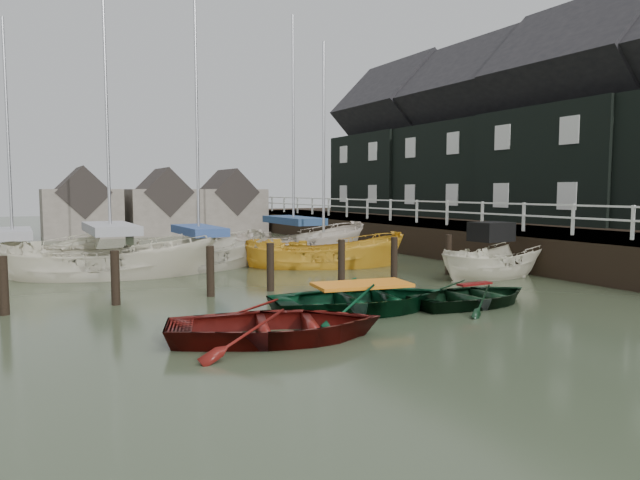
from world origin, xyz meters
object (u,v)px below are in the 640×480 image
sailboat_d (294,255)px  rowboat_red (277,340)px  motorboat (494,274)px  sailboat_b (200,267)px  sailboat_c (324,266)px  rowboat_dkgreen (474,305)px  sailboat_a (112,274)px  rowboat_green (362,312)px  sailboat_e (14,271)px

sailboat_d → rowboat_red: bearing=158.3°
motorboat → sailboat_d: (-3.29, 8.82, -0.02)m
sailboat_b → sailboat_c: size_ratio=1.20×
motorboat → sailboat_b: (-8.22, 6.69, -0.02)m
rowboat_dkgreen → sailboat_a: 12.11m
rowboat_red → sailboat_a: bearing=26.8°
rowboat_red → rowboat_green: rowboat_green is taller
rowboat_green → motorboat: motorboat is taller
rowboat_red → sailboat_e: (-4.51, 12.78, 0.06)m
motorboat → sailboat_e: (-14.32, 8.81, -0.02)m
rowboat_dkgreen → motorboat: motorboat is taller
rowboat_red → sailboat_e: size_ratio=0.42×
rowboat_red → motorboat: size_ratio=0.90×
sailboat_e → sailboat_d: bearing=-99.3°
sailboat_b → rowboat_dkgreen: bearing=-176.7°
sailboat_e → sailboat_a: bearing=-139.4°
rowboat_green → sailboat_e: bearing=42.4°
sailboat_a → sailboat_d: (8.09, 2.48, 0.00)m
rowboat_red → rowboat_green: size_ratio=0.96×
rowboat_green → sailboat_c: 8.31m
sailboat_d → sailboat_e: size_ratio=1.18×
sailboat_b → sailboat_d: sailboat_d is taller
rowboat_dkgreen → sailboat_c: (0.15, 8.33, 0.01)m
rowboat_green → sailboat_d: size_ratio=0.37×
sailboat_b → sailboat_c: sailboat_b is taller
rowboat_dkgreen → sailboat_a: bearing=36.8°
sailboat_b → sailboat_d: size_ratio=0.98×
sailboat_a → sailboat_b: size_ratio=0.92×
rowboat_green → sailboat_c: bearing=-12.9°
rowboat_red → rowboat_dkgreen: size_ratio=1.18×
sailboat_a → sailboat_b: (3.16, 0.34, 0.01)m
rowboat_green → sailboat_d: bearing=-8.4°
sailboat_d → sailboat_a: bearing=112.3°
rowboat_red → rowboat_green: 3.18m
rowboat_dkgreen → rowboat_red: bearing=96.1°
rowboat_green → sailboat_a: bearing=35.9°
sailboat_c → sailboat_e: size_ratio=0.96×
rowboat_dkgreen → sailboat_b: bearing=22.3°
rowboat_green → sailboat_c: (3.16, 7.69, 0.01)m
rowboat_red → sailboat_c: (6.01, 9.08, 0.01)m
rowboat_dkgreen → sailboat_e: sailboat_e is taller
sailboat_b → rowboat_red: bearing=151.5°
sailboat_a → sailboat_e: sailboat_a is taller
sailboat_b → sailboat_e: size_ratio=1.16×
rowboat_green → sailboat_a: 9.96m
rowboat_green → sailboat_e: size_ratio=0.44×
rowboat_green → sailboat_c: sailboat_c is taller
motorboat → sailboat_b: size_ratio=0.41×
motorboat → sailboat_c: (-3.79, 5.11, -0.08)m
motorboat → sailboat_a: (-11.38, 6.34, -0.03)m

